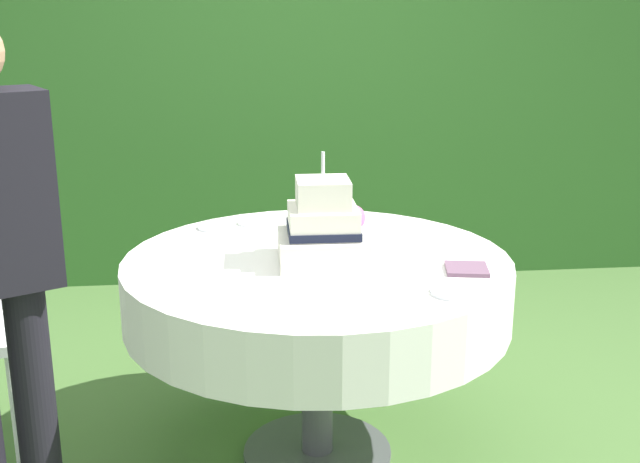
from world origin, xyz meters
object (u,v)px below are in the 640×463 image
cake_table (317,289)px  serving_plate_near (452,292)px  wedding_cake (324,229)px  serving_plate_far (215,227)px  serving_plate_left (252,222)px  napkin_stack (467,269)px

cake_table → serving_plate_near: bearing=-46.9°
wedding_cake → serving_plate_far: size_ratio=2.80×
serving_plate_left → napkin_stack: (0.69, -0.66, 0.00)m
wedding_cake → napkin_stack: wedding_cake is taller
wedding_cake → serving_plate_near: size_ratio=2.84×
cake_table → serving_plate_near: (0.37, -0.40, 0.12)m
wedding_cake → serving_plate_near: bearing=-46.1°
serving_plate_far → serving_plate_near: bearing=-48.0°
wedding_cake → serving_plate_near: 0.52m
cake_table → serving_plate_near: size_ratio=10.09×
serving_plate_near → serving_plate_left: (-0.59, 0.86, 0.00)m
wedding_cake → serving_plate_left: (-0.23, 0.50, -0.11)m
serving_plate_near → napkin_stack: bearing=63.2°
wedding_cake → serving_plate_left: size_ratio=3.28×
wedding_cake → serving_plate_far: 0.60m
serving_plate_near → serving_plate_far: size_ratio=0.99×
wedding_cake → napkin_stack: size_ratio=2.77×
cake_table → serving_plate_far: 0.57m
serving_plate_left → wedding_cake: bearing=-64.8°
serving_plate_far → napkin_stack: bearing=-36.0°
serving_plate_far → wedding_cake: bearing=-49.7°
serving_plate_left → napkin_stack: bearing=-43.6°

